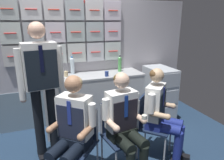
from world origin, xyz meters
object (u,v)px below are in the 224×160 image
at_px(crew_member_by_counter, 161,111).
at_px(crew_member_left, 71,129).
at_px(folding_chair_right, 118,128).
at_px(water_bottle_blue_cap, 72,66).
at_px(paper_cup_blue, 66,74).
at_px(folding_chair_left, 80,135).
at_px(service_trolley, 159,92).
at_px(folding_chair_by_counter, 148,119).
at_px(crew_member_right, 125,121).
at_px(crew_member_standing, 42,80).

bearing_deg(crew_member_by_counter, crew_member_left, -176.32).
relative_size(crew_member_left, folding_chair_right, 1.49).
relative_size(folding_chair_right, water_bottle_blue_cap, 2.86).
relative_size(water_bottle_blue_cap, paper_cup_blue, 3.45).
height_order(folding_chair_left, crew_member_by_counter, crew_member_by_counter).
height_order(service_trolley, folding_chair_by_counter, service_trolley).
xyz_separation_m(crew_member_right, crew_member_by_counter, (0.56, 0.11, -0.01)).
bearing_deg(crew_member_left, water_bottle_blue_cap, 79.40).
bearing_deg(crew_member_standing, crew_member_right, -37.94).
distance_m(service_trolley, crew_member_standing, 2.16).
height_order(folding_chair_left, water_bottle_blue_cap, water_bottle_blue_cap).
relative_size(folding_chair_left, water_bottle_blue_cap, 2.86).
height_order(service_trolley, water_bottle_blue_cap, water_bottle_blue_cap).
xyz_separation_m(folding_chair_left, paper_cup_blue, (0.02, 1.13, 0.46)).
xyz_separation_m(service_trolley, folding_chair_left, (-1.68, -0.96, -0.00)).
relative_size(crew_member_left, crew_member_standing, 0.70).
bearing_deg(paper_cup_blue, crew_member_left, -95.96).
bearing_deg(water_bottle_blue_cap, service_trolley, -11.09).
height_order(folding_chair_left, folding_chair_right, same).
height_order(crew_member_left, folding_chair_right, crew_member_left).
height_order(service_trolley, crew_member_standing, crew_member_standing).
xyz_separation_m(folding_chair_left, folding_chair_right, (0.47, 0.00, 0.00)).
xyz_separation_m(crew_member_by_counter, water_bottle_blue_cap, (-0.91, 1.31, 0.40)).
bearing_deg(service_trolley, crew_member_left, -148.83).
height_order(crew_member_left, crew_member_right, crew_member_left).
xyz_separation_m(folding_chair_left, water_bottle_blue_cap, (0.15, 1.26, 0.55)).
bearing_deg(folding_chair_right, service_trolley, 38.36).
height_order(crew_member_left, paper_cup_blue, crew_member_left).
height_order(folding_chair_by_counter, crew_member_standing, crew_member_standing).
bearing_deg(water_bottle_blue_cap, folding_chair_by_counter, -56.30).
bearing_deg(paper_cup_blue, folding_chair_right, -68.27).
xyz_separation_m(crew_member_left, crew_member_standing, (-0.25, 0.63, 0.40)).
distance_m(crew_member_right, crew_member_by_counter, 0.57).
height_order(crew_member_left, crew_member_standing, crew_member_standing).
bearing_deg(crew_member_right, paper_cup_blue, 110.26).
bearing_deg(service_trolley, water_bottle_blue_cap, 168.91).
relative_size(crew_member_right, folding_chair_by_counter, 1.47).
distance_m(water_bottle_blue_cap, paper_cup_blue, 0.21).
bearing_deg(folding_chair_left, crew_member_standing, 124.81).
height_order(folding_chair_right, crew_member_by_counter, crew_member_by_counter).
relative_size(folding_chair_left, crew_member_standing, 0.47).
bearing_deg(crew_member_left, folding_chair_by_counter, 10.38).
relative_size(folding_chair_left, crew_member_right, 0.68).
height_order(folding_chair_right, crew_member_right, crew_member_right).
bearing_deg(service_trolley, crew_member_right, -136.64).
xyz_separation_m(crew_member_left, crew_member_by_counter, (1.16, 0.07, -0.02)).
relative_size(folding_chair_right, crew_member_right, 0.68).
distance_m(folding_chair_left, water_bottle_blue_cap, 1.38).
height_order(folding_chair_left, folding_chair_by_counter, same).
bearing_deg(folding_chair_by_counter, crew_member_standing, 161.43).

